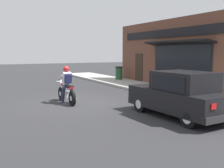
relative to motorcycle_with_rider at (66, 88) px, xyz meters
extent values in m
plane|color=#2B2B2D|center=(0.40, -0.10, -0.68)|extent=(80.00, 80.00, 0.00)
cube|color=#ADAAA3|center=(5.69, 2.90, -0.61)|extent=(2.60, 22.00, 0.14)
cube|color=brown|center=(7.24, 1.94, 1.42)|extent=(0.50, 10.63, 4.20)
cube|color=black|center=(6.97, 0.61, 0.87)|extent=(0.04, 4.46, 2.10)
cube|color=black|center=(6.99, 0.61, 0.87)|extent=(0.02, 4.68, 2.20)
cube|color=#2D2319|center=(6.97, 4.86, 0.37)|extent=(0.04, 0.90, 2.10)
cube|color=black|center=(6.64, 0.61, 2.07)|extent=(0.81, 5.10, 0.24)
cube|color=black|center=(6.96, 1.94, 2.67)|extent=(0.06, 9.03, 0.50)
cylinder|color=black|center=(-0.02, 0.72, -0.37)|extent=(0.12, 0.62, 0.62)
cylinder|color=silver|center=(-0.02, 0.72, -0.37)|extent=(0.13, 0.22, 0.22)
cylinder|color=black|center=(0.02, -0.68, -0.37)|extent=(0.12, 0.62, 0.62)
cylinder|color=silver|center=(0.02, -0.68, -0.37)|extent=(0.13, 0.22, 0.22)
cube|color=silver|center=(0.00, -0.03, -0.29)|extent=(0.29, 0.41, 0.24)
ellipsoid|color=#B21919|center=(-0.01, 0.22, 0.12)|extent=(0.32, 0.53, 0.24)
cube|color=black|center=(0.01, -0.26, 0.08)|extent=(0.28, 0.57, 0.10)
cylinder|color=silver|center=(-0.02, 0.62, -0.05)|extent=(0.08, 0.33, 0.68)
cylinder|color=silver|center=(-0.02, 0.50, 0.23)|extent=(0.56, 0.06, 0.04)
sphere|color=silver|center=(-0.02, 0.67, 0.11)|extent=(0.16, 0.16, 0.16)
cylinder|color=silver|center=(0.17, -0.42, -0.39)|extent=(0.10, 0.55, 0.08)
cube|color=red|center=(0.02, -0.63, 0.05)|extent=(0.12, 0.06, 0.08)
cylinder|color=#282D4C|center=(-0.18, -0.10, -0.25)|extent=(0.15, 0.35, 0.71)
cylinder|color=#282D4C|center=(0.18, -0.09, -0.25)|extent=(0.15, 0.35, 0.71)
cube|color=silver|center=(0.00, -0.08, 0.40)|extent=(0.35, 0.34, 0.57)
cylinder|color=silver|center=(-0.21, 0.16, 0.44)|extent=(0.11, 0.52, 0.26)
cylinder|color=silver|center=(0.19, 0.17, 0.44)|extent=(0.11, 0.52, 0.26)
sphere|color=#A51919|center=(0.00, -0.02, 0.81)|extent=(0.26, 0.26, 0.26)
cube|color=navy|center=(0.01, -0.24, 0.42)|extent=(0.29, 0.25, 0.42)
cylinder|color=black|center=(1.88, -2.96, -0.38)|extent=(0.20, 0.61, 0.60)
cylinder|color=silver|center=(1.88, -2.96, -0.38)|extent=(0.21, 0.34, 0.33)
cylinder|color=black|center=(3.32, -2.90, -0.38)|extent=(0.20, 0.61, 0.60)
cylinder|color=silver|center=(3.32, -2.90, -0.38)|extent=(0.21, 0.34, 0.33)
cylinder|color=black|center=(1.97, -5.36, -0.38)|extent=(0.20, 0.61, 0.60)
cylinder|color=silver|center=(1.97, -5.36, -0.38)|extent=(0.21, 0.34, 0.33)
cylinder|color=black|center=(3.41, -5.30, -0.38)|extent=(0.20, 0.61, 0.60)
cylinder|color=silver|center=(3.41, -5.30, -0.38)|extent=(0.21, 0.34, 0.33)
cube|color=black|center=(2.65, -4.13, -0.08)|extent=(1.79, 3.76, 0.70)
cube|color=black|center=(2.66, -4.38, 0.56)|extent=(1.51, 1.96, 0.66)
cube|color=black|center=(2.62, -3.51, 0.51)|extent=(1.34, 0.40, 0.51)
cube|color=black|center=(1.93, -4.41, 0.54)|extent=(0.09, 1.52, 0.46)
cube|color=black|center=(3.38, -4.35, 0.54)|extent=(0.09, 1.52, 0.46)
cube|color=silver|center=(2.06, -2.29, 0.04)|extent=(0.24, 0.05, 0.14)
cube|color=red|center=(2.21, -6.01, 0.06)|extent=(0.20, 0.05, 0.16)
cube|color=silver|center=(3.08, -2.25, 0.04)|extent=(0.24, 0.05, 0.14)
cube|color=#28282B|center=(2.57, -2.30, -0.33)|extent=(1.61, 0.18, 0.20)
cube|color=#28282B|center=(2.72, -5.96, -0.33)|extent=(1.61, 0.18, 0.20)
cylinder|color=#23512D|center=(6.23, 6.45, -0.09)|extent=(0.52, 0.52, 0.90)
cylinder|color=black|center=(6.23, 6.45, 0.40)|extent=(0.56, 0.56, 0.08)
camera|label=1|loc=(-3.49, -10.92, 1.54)|focal=42.00mm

